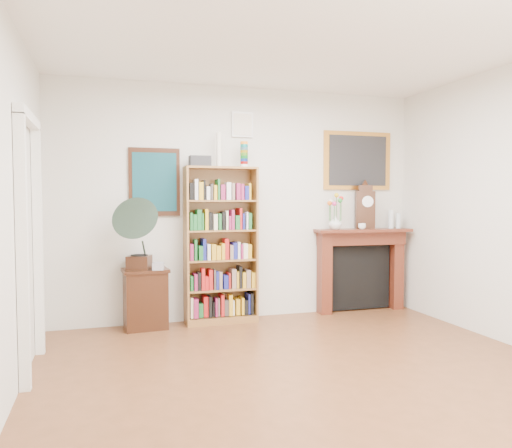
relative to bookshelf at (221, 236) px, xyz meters
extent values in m
cube|color=brown|center=(0.31, -2.33, -1.03)|extent=(4.50, 5.00, 0.01)
cube|color=white|center=(0.31, -2.33, 1.78)|extent=(4.50, 5.00, 0.01)
cube|color=silver|center=(0.31, 0.17, 0.38)|extent=(4.50, 0.01, 2.80)
cube|color=white|center=(-1.90, -1.60, 0.03)|extent=(0.08, 0.08, 2.10)
cube|color=white|center=(-1.90, -0.66, 0.03)|extent=(0.08, 0.08, 2.10)
cube|color=white|center=(-1.90, -1.13, 1.11)|extent=(0.08, 1.02, 0.08)
cube|color=black|center=(-0.74, 0.15, 0.63)|extent=(0.58, 0.03, 0.78)
cube|color=#10414B|center=(-0.74, 0.14, 0.63)|extent=(0.50, 0.01, 0.67)
cube|color=white|center=(0.31, 0.15, 1.33)|extent=(0.26, 0.03, 0.30)
cube|color=silver|center=(0.31, 0.14, 1.33)|extent=(0.22, 0.01, 0.26)
cube|color=gold|center=(1.86, 0.15, 0.93)|extent=(0.95, 0.03, 0.75)
cube|color=#262628|center=(1.86, 0.14, 0.93)|extent=(0.82, 0.01, 0.65)
cube|color=brown|center=(-0.41, 0.00, -0.11)|extent=(0.03, 0.30, 1.83)
cube|color=brown|center=(0.41, 0.00, -0.11)|extent=(0.03, 0.30, 1.83)
cube|color=brown|center=(0.00, 0.00, 0.79)|extent=(0.84, 0.30, 0.02)
cube|color=brown|center=(0.00, 0.00, -0.98)|extent=(0.84, 0.30, 0.08)
cube|color=brown|center=(0.00, 0.14, -0.11)|extent=(0.84, 0.02, 1.83)
cube|color=brown|center=(0.00, 0.00, -0.63)|extent=(0.79, 0.28, 0.02)
cube|color=brown|center=(0.00, 0.00, -0.28)|extent=(0.79, 0.28, 0.02)
cube|color=brown|center=(0.00, 0.00, 0.07)|extent=(0.79, 0.28, 0.02)
cube|color=brown|center=(0.00, 0.00, 0.41)|extent=(0.79, 0.28, 0.02)
cube|color=black|center=(-0.87, -0.03, -0.68)|extent=(0.52, 0.40, 0.68)
cube|color=#531E13|center=(1.36, 0.06, -0.51)|extent=(0.15, 0.20, 1.03)
cube|color=#531E13|center=(2.39, 0.06, -0.51)|extent=(0.15, 0.20, 1.03)
cube|color=#531E13|center=(1.87, 0.06, -0.07)|extent=(1.18, 0.25, 0.17)
cube|color=#531E13|center=(1.87, 0.02, 0.03)|extent=(1.28, 0.37, 0.04)
cube|color=black|center=(1.87, 0.12, -0.59)|extent=(0.85, 0.09, 0.83)
cube|color=black|center=(-0.94, -0.02, -0.27)|extent=(0.31, 0.31, 0.15)
cylinder|color=black|center=(-0.94, -0.02, -0.19)|extent=(0.24, 0.24, 0.01)
cone|color=#2E4337|center=(-0.94, -0.16, 0.14)|extent=(0.65, 0.73, 0.63)
cube|color=silver|center=(-0.74, -0.15, -0.31)|extent=(0.14, 0.14, 0.08)
cube|color=black|center=(1.92, 0.06, 0.29)|extent=(0.27, 0.20, 0.48)
cylinder|color=white|center=(1.92, -0.01, 0.40)|extent=(0.14, 0.06, 0.14)
cube|color=black|center=(1.92, 0.06, 0.56)|extent=(0.20, 0.16, 0.09)
imported|color=silver|center=(1.48, 0.01, 0.13)|extent=(0.21, 0.21, 0.17)
imported|color=white|center=(1.82, -0.06, 0.09)|extent=(0.11, 0.11, 0.08)
cylinder|color=silver|center=(2.29, 0.03, 0.17)|extent=(0.07, 0.07, 0.24)
cylinder|color=silver|center=(2.39, 0.01, 0.15)|extent=(0.06, 0.06, 0.20)
camera|label=1|loc=(-1.31, -5.68, 0.45)|focal=35.00mm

